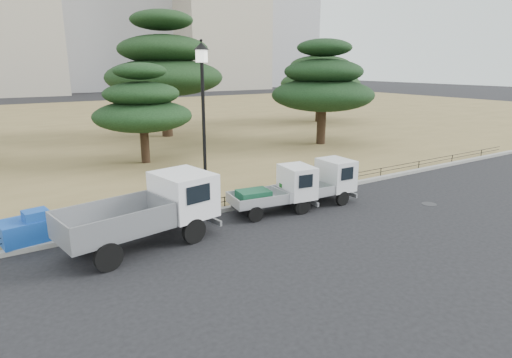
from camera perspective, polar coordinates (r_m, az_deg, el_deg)
ground at (r=15.47m, az=4.02°, el=-6.28°), size 220.00×220.00×0.00m
lawn at (r=43.36m, az=-20.98°, el=6.70°), size 120.00×56.00×0.15m
curb at (r=17.47m, az=-1.06°, el=-3.44°), size 120.00×0.25×0.16m
truck_large at (r=13.99m, az=-14.10°, el=-3.88°), size 5.15×2.72×2.14m
truck_kei_front at (r=16.67m, az=3.06°, el=-1.50°), size 3.47×1.81×1.76m
truck_kei_rear at (r=17.80m, az=8.50°, el=-0.53°), size 3.44×1.57×1.78m
street_lamp at (r=16.05m, az=-7.08°, el=10.45°), size 0.56×0.56×6.23m
pipe_fence at (r=17.48m, az=-1.33°, el=-2.19°), size 38.00×0.04×0.40m
tarp_pile at (r=15.50m, az=-28.19°, el=-5.88°), size 1.68×1.35×1.02m
manhole at (r=19.18m, az=22.08°, el=-3.11°), size 0.60×0.60×0.01m
pine_center_left at (r=24.99m, az=-14.93°, el=9.39°), size 5.49×5.49×5.58m
pine_center_right at (r=34.22m, az=-12.18°, el=14.66°), size 8.84×8.84×9.38m
pine_east_near at (r=30.53m, az=8.91°, el=12.36°), size 7.09×7.09×7.17m
pine_east_far at (r=42.92m, az=8.57°, el=13.52°), size 7.70×7.70×7.73m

